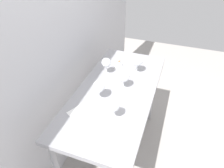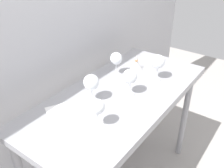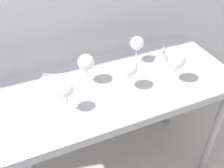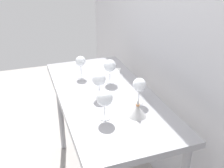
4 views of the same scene
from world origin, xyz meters
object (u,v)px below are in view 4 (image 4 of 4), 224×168
tasting_sheet_upper (107,71)px  wine_glass_near_center (99,80)px  wine_glass_far_left (110,66)px  wine_glass_near_left (81,62)px  wine_glass_near_right (105,99)px  decanter_funnel (137,111)px  wine_glass_far_right (139,85)px

tasting_sheet_upper → wine_glass_near_center: bearing=3.7°
wine_glass_far_left → tasting_sheet_upper: wine_glass_far_left is taller
wine_glass_near_left → wine_glass_near_center: (0.37, 0.04, 0.00)m
wine_glass_near_right → wine_glass_far_left: (-0.48, 0.19, -0.01)m
wine_glass_near_right → wine_glass_near_center: bearing=170.0°
wine_glass_near_right → wine_glass_far_left: size_ratio=1.03×
wine_glass_near_left → decanter_funnel: 0.72m
wine_glass_near_center → tasting_sheet_upper: size_ratio=0.81×
wine_glass_near_left → wine_glass_far_left: (0.17, 0.18, 0.00)m
wine_glass_near_left → wine_glass_near_center: 0.37m
wine_glass_far_left → tasting_sheet_upper: 0.26m
wine_glass_near_right → decanter_funnel: size_ratio=1.49×
wine_glass_far_right → decanter_funnel: size_ratio=1.39×
wine_glass_near_right → decanter_funnel: 0.22m
wine_glass_near_right → wine_glass_near_left: wine_glass_near_right is taller
wine_glass_near_right → wine_glass_near_left: bearing=179.1°
wine_glass_near_left → wine_glass_far_right: wine_glass_far_right is taller
wine_glass_near_center → wine_glass_near_right: bearing=-10.0°
wine_glass_far_right → decanter_funnel: wine_glass_far_right is taller
wine_glass_near_left → wine_glass_far_right: 0.60m
tasting_sheet_upper → wine_glass_far_right: bearing=31.4°
wine_glass_far_left → wine_glass_far_right: wine_glass_far_left is taller
wine_glass_near_right → tasting_sheet_upper: bearing=160.8°
wine_glass_near_center → wine_glass_far_right: bearing=53.5°
wine_glass_near_left → wine_glass_far_left: bearing=47.2°
wine_glass_near_left → wine_glass_near_right: bearing=-0.9°
wine_glass_far_right → wine_glass_near_right: bearing=-67.5°
wine_glass_near_right → wine_glass_near_left: size_ratio=1.08×
wine_glass_far_left → wine_glass_near_right: bearing=-22.2°
tasting_sheet_upper → decanter_funnel: decanter_funnel is taller
wine_glass_far_left → decanter_funnel: (0.52, -0.00, -0.09)m
wine_glass_near_center → decanter_funnel: wine_glass_near_center is taller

